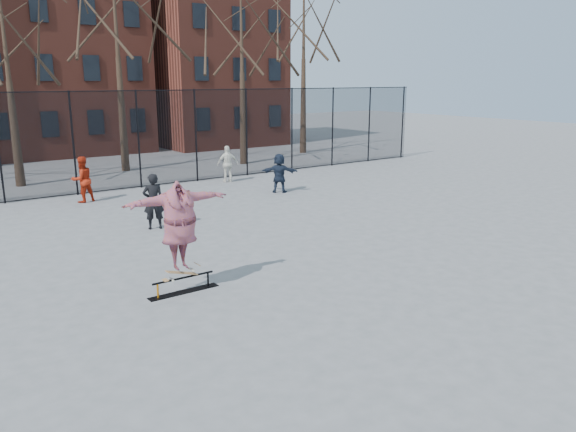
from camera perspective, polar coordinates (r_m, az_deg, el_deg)
ground at (r=12.62m, az=2.39°, el=-6.77°), size 100.00×100.00×0.00m
skate_rail at (r=12.22m, az=-10.56°, el=-7.02°), size 1.57×0.24×0.35m
skateboard at (r=12.12m, az=-10.74°, el=-5.92°), size 0.75×0.18×0.09m
skater at (r=11.83m, az=-10.95°, el=-1.44°), size 2.31×0.66×1.87m
bystander_black at (r=17.30m, az=-13.52°, el=1.46°), size 0.71×0.56×1.70m
bystander_red at (r=21.87m, az=-20.18°, el=3.50°), size 0.94×0.80×1.68m
bystander_white at (r=24.74m, az=-6.14°, el=5.27°), size 1.01×0.65×1.59m
bystander_navy at (r=22.31m, az=-0.89°, el=4.39°), size 1.41×1.30×1.57m
fence at (r=23.55m, az=-17.72°, el=7.36°), size 34.03×0.07×4.00m
tree_row at (r=27.50m, az=-21.98°, el=18.96°), size 33.66×7.46×10.67m
rowhouses at (r=36.21m, az=-23.87°, el=15.25°), size 29.00×7.00×13.00m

